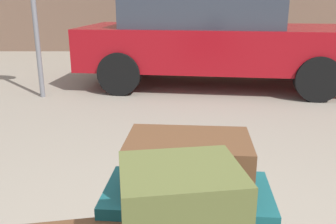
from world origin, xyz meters
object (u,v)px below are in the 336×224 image
Objects in this scene: bollard_kerb_mid at (336,55)px; bollard_kerb_near at (274,55)px; duffel_bag_brown_topmost_pile at (188,164)px; parked_car at (213,39)px.

bollard_kerb_near is at bearing 180.00° from bollard_kerb_mid.
duffel_bag_brown_topmost_pile is 4.84m from parked_car.
parked_car reaches higher than bollard_kerb_near.
bollard_kerb_near is (1.44, 1.52, -0.48)m from parked_car.
parked_car is at bearing -150.95° from bollard_kerb_mid.
parked_car is at bearing 86.86° from duffel_bag_brown_topmost_pile.
duffel_bag_brown_topmost_pile is at bearing -108.40° from bollard_kerb_near.
duffel_bag_brown_topmost_pile reaches higher than bollard_kerb_mid.
duffel_bag_brown_topmost_pile is 0.83× the size of bollard_kerb_near.
duffel_bag_brown_topmost_pile reaches higher than bollard_kerb_near.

